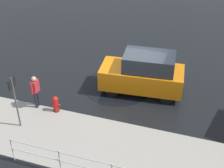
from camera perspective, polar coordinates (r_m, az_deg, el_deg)
name	(u,v)px	position (r m, az deg, el deg)	size (l,w,h in m)	color
ground_plane	(135,90)	(15.46, 4.18, -1.07)	(60.00, 60.00, 0.00)	black
kerb_strip	(108,148)	(12.32, -0.79, -11.56)	(24.00, 3.20, 0.04)	gray
moving_hatchback	(144,73)	(14.84, 5.80, 1.94)	(4.04, 2.05, 2.06)	orange
fire_hydrant	(56,104)	(14.03, -10.25, -3.66)	(0.42, 0.31, 0.80)	red
pedestrian	(35,89)	(14.16, -13.83, -0.98)	(0.26, 0.57, 1.62)	#B2262D
sign_post	(14,96)	(12.89, -17.41, -2.04)	(0.07, 0.44, 2.40)	#4C4C51
puddle_patch	(118,86)	(15.73, 1.02, -0.31)	(3.50, 3.50, 0.01)	black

